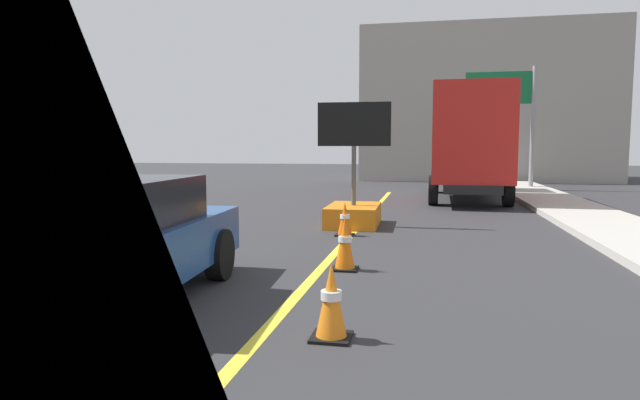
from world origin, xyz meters
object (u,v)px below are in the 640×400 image
object	(u,v)px
arrow_board_trailer	(354,204)
traffic_cone_mid_lane	(331,301)
pickup_car	(94,245)
traffic_cone_far_lane	(345,243)
traffic_cone_curbside	(345,219)
box_truck	(468,142)
highway_guide_sign	(513,106)

from	to	relation	value
arrow_board_trailer	traffic_cone_mid_lane	bearing A→B (deg)	-83.72
pickup_car	traffic_cone_far_lane	distance (m)	3.32
arrow_board_trailer	traffic_cone_curbside	distance (m)	1.44
traffic_cone_mid_lane	traffic_cone_far_lane	xyz separation A→B (m)	(-0.30, 2.74, 0.03)
pickup_car	box_truck	bearing A→B (deg)	70.65
box_truck	highway_guide_sign	size ratio (longest dim) A/B	1.47
pickup_car	traffic_cone_curbside	bearing A→B (deg)	70.97
pickup_car	traffic_cone_mid_lane	world-z (taller)	pickup_car
highway_guide_sign	traffic_cone_mid_lane	distance (m)	19.36
box_truck	pickup_car	size ratio (longest dim) A/B	1.56
arrow_board_trailer	traffic_cone_far_lane	bearing A→B (deg)	-83.70
traffic_cone_mid_lane	traffic_cone_curbside	world-z (taller)	traffic_cone_mid_lane
highway_guide_sign	traffic_cone_curbside	distance (m)	14.22
pickup_car	traffic_cone_far_lane	xyz separation A→B (m)	(2.29, 2.39, -0.32)
highway_guide_sign	traffic_cone_mid_lane	world-z (taller)	highway_guide_sign
traffic_cone_mid_lane	traffic_cone_curbside	xyz separation A→B (m)	(-0.76, 5.67, -0.02)
highway_guide_sign	traffic_cone_curbside	xyz separation A→B (m)	(-4.92, -12.98, -3.10)
highway_guide_sign	traffic_cone_far_lane	distance (m)	16.80
arrow_board_trailer	box_truck	bearing A→B (deg)	66.41
pickup_car	traffic_cone_far_lane	size ratio (longest dim) A/B	6.09
traffic_cone_curbside	traffic_cone_mid_lane	bearing A→B (deg)	-82.42
box_truck	traffic_cone_curbside	world-z (taller)	box_truck
arrow_board_trailer	traffic_cone_mid_lane	xyz separation A→B (m)	(0.78, -7.10, -0.14)
box_truck	pickup_car	world-z (taller)	box_truck
traffic_cone_far_lane	highway_guide_sign	bearing A→B (deg)	74.32
arrow_board_trailer	pickup_car	size ratio (longest dim) A/B	0.57
pickup_car	highway_guide_sign	xyz separation A→B (m)	(6.76, 18.30, 2.73)
arrow_board_trailer	box_truck	size ratio (longest dim) A/B	0.37
highway_guide_sign	traffic_cone_curbside	size ratio (longest dim) A/B	7.56
box_truck	traffic_cone_mid_lane	bearing A→B (deg)	-98.69
traffic_cone_mid_lane	traffic_cone_far_lane	bearing A→B (deg)	96.25
traffic_cone_mid_lane	traffic_cone_far_lane	world-z (taller)	traffic_cone_far_lane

